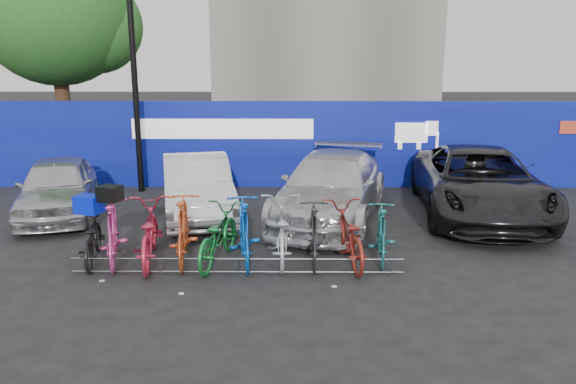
{
  "coord_description": "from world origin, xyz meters",
  "views": [
    {
      "loc": [
        0.92,
        -9.48,
        3.59
      ],
      "look_at": [
        0.83,
        2.0,
        0.81
      ],
      "focal_mm": 35.0,
      "sensor_mm": 36.0,
      "label": 1
    }
  ],
  "objects_px": {
    "car_2": "(331,187)",
    "bike_1": "(113,232)",
    "car_0": "(58,187)",
    "bike_3": "(183,230)",
    "bike_7": "(314,233)",
    "bike_9": "(381,233)",
    "bike_4": "(217,236)",
    "bike_rack": "(237,265)",
    "bike_2": "(148,233)",
    "tree": "(62,11)",
    "bike_5": "(244,231)",
    "lamppost": "(134,69)",
    "car_3": "(479,183)",
    "car_1": "(197,187)",
    "bike_8": "(347,235)",
    "bike_0": "(92,237)",
    "bike_6": "(281,231)"
  },
  "relations": [
    {
      "from": "car_2",
      "to": "bike_1",
      "type": "xyz_separation_m",
      "value": [
        -4.05,
        -2.82,
        -0.16
      ]
    },
    {
      "from": "car_2",
      "to": "bike_1",
      "type": "relative_size",
      "value": 2.66
    },
    {
      "from": "car_0",
      "to": "bike_3",
      "type": "xyz_separation_m",
      "value": [
        3.44,
        -2.97,
        -0.08
      ]
    },
    {
      "from": "bike_7",
      "to": "bike_9",
      "type": "distance_m",
      "value": 1.22
    },
    {
      "from": "bike_4",
      "to": "bike_7",
      "type": "height_order",
      "value": "bike_7"
    },
    {
      "from": "bike_4",
      "to": "bike_9",
      "type": "bearing_deg",
      "value": -165.28
    },
    {
      "from": "bike_rack",
      "to": "bike_2",
      "type": "relative_size",
      "value": 2.71
    },
    {
      "from": "bike_1",
      "to": "bike_2",
      "type": "distance_m",
      "value": 0.63
    },
    {
      "from": "tree",
      "to": "bike_2",
      "type": "relative_size",
      "value": 3.77
    },
    {
      "from": "tree",
      "to": "bike_5",
      "type": "distance_m",
      "value": 12.98
    },
    {
      "from": "tree",
      "to": "bike_4",
      "type": "height_order",
      "value": "tree"
    },
    {
      "from": "car_2",
      "to": "bike_4",
      "type": "bearing_deg",
      "value": -112.99
    },
    {
      "from": "bike_5",
      "to": "bike_9",
      "type": "relative_size",
      "value": 1.16
    },
    {
      "from": "bike_5",
      "to": "bike_7",
      "type": "xyz_separation_m",
      "value": [
        1.24,
        0.02,
        -0.05
      ]
    },
    {
      "from": "lamppost",
      "to": "car_3",
      "type": "relative_size",
      "value": 1.1
    },
    {
      "from": "car_1",
      "to": "bike_8",
      "type": "relative_size",
      "value": 2.08
    },
    {
      "from": "bike_rack",
      "to": "bike_0",
      "type": "relative_size",
      "value": 3.22
    },
    {
      "from": "lamppost",
      "to": "car_0",
      "type": "height_order",
      "value": "lamppost"
    },
    {
      "from": "lamppost",
      "to": "car_1",
      "type": "xyz_separation_m",
      "value": [
        1.95,
        -2.42,
        -2.58
      ]
    },
    {
      "from": "tree",
      "to": "bike_5",
      "type": "height_order",
      "value": "tree"
    },
    {
      "from": "car_1",
      "to": "bike_9",
      "type": "distance_m",
      "value": 4.74
    },
    {
      "from": "car_0",
      "to": "bike_1",
      "type": "xyz_separation_m",
      "value": [
        2.21,
        -3.03,
        -0.11
      ]
    },
    {
      "from": "tree",
      "to": "car_1",
      "type": "relative_size",
      "value": 1.87
    },
    {
      "from": "bike_5",
      "to": "bike_8",
      "type": "xyz_separation_m",
      "value": [
        1.83,
        -0.0,
        -0.06
      ]
    },
    {
      "from": "tree",
      "to": "bike_8",
      "type": "xyz_separation_m",
      "value": [
        8.68,
        -10.08,
        -4.54
      ]
    },
    {
      "from": "bike_0",
      "to": "bike_3",
      "type": "height_order",
      "value": "bike_3"
    },
    {
      "from": "tree",
      "to": "bike_2",
      "type": "distance_m",
      "value": 12.19
    },
    {
      "from": "tree",
      "to": "car_2",
      "type": "height_order",
      "value": "tree"
    },
    {
      "from": "bike_3",
      "to": "bike_6",
      "type": "xyz_separation_m",
      "value": [
        1.74,
        0.12,
        -0.05
      ]
    },
    {
      "from": "tree",
      "to": "bike_1",
      "type": "height_order",
      "value": "tree"
    },
    {
      "from": "bike_rack",
      "to": "tree",
      "type": "bearing_deg",
      "value": 122.45
    },
    {
      "from": "bike_5",
      "to": "bike_6",
      "type": "distance_m",
      "value": 0.67
    },
    {
      "from": "bike_1",
      "to": "bike_3",
      "type": "xyz_separation_m",
      "value": [
        1.24,
        0.07,
        0.03
      ]
    },
    {
      "from": "bike_6",
      "to": "car_1",
      "type": "bearing_deg",
      "value": -56.85
    },
    {
      "from": "car_1",
      "to": "bike_4",
      "type": "distance_m",
      "value": 3.15
    },
    {
      "from": "car_0",
      "to": "car_2",
      "type": "distance_m",
      "value": 6.26
    },
    {
      "from": "bike_1",
      "to": "bike_3",
      "type": "height_order",
      "value": "bike_3"
    },
    {
      "from": "lamppost",
      "to": "bike_0",
      "type": "bearing_deg",
      "value": -84.14
    },
    {
      "from": "tree",
      "to": "car_2",
      "type": "bearing_deg",
      "value": -40.34
    },
    {
      "from": "bike_3",
      "to": "bike_8",
      "type": "relative_size",
      "value": 0.99
    },
    {
      "from": "car_2",
      "to": "bike_4",
      "type": "distance_m",
      "value": 3.58
    },
    {
      "from": "bike_8",
      "to": "lamppost",
      "type": "bearing_deg",
      "value": -55.12
    },
    {
      "from": "bike_2",
      "to": "car_0",
      "type": "bearing_deg",
      "value": -55.88
    },
    {
      "from": "bike_3",
      "to": "bike_5",
      "type": "relative_size",
      "value": 1.01
    },
    {
      "from": "car_3",
      "to": "bike_3",
      "type": "bearing_deg",
      "value": -147.5
    },
    {
      "from": "car_0",
      "to": "bike_7",
      "type": "bearing_deg",
      "value": -43.01
    },
    {
      "from": "bike_1",
      "to": "bike_5",
      "type": "distance_m",
      "value": 2.33
    },
    {
      "from": "bike_rack",
      "to": "bike_3",
      "type": "xyz_separation_m",
      "value": [
        -1.02,
        0.63,
        0.43
      ]
    },
    {
      "from": "car_3",
      "to": "bike_6",
      "type": "relative_size",
      "value": 2.7
    },
    {
      "from": "car_0",
      "to": "bike_6",
      "type": "bearing_deg",
      "value": -44.36
    }
  ]
}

